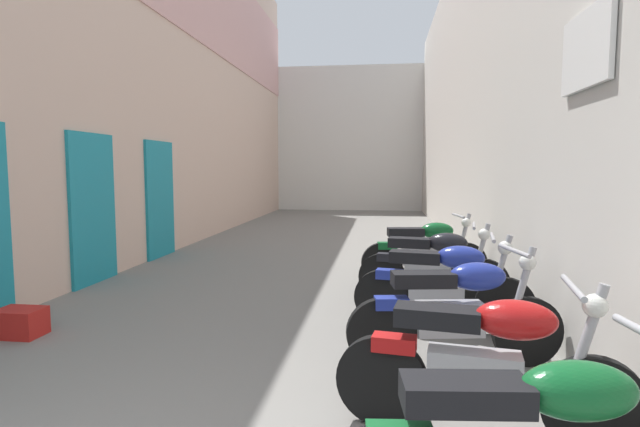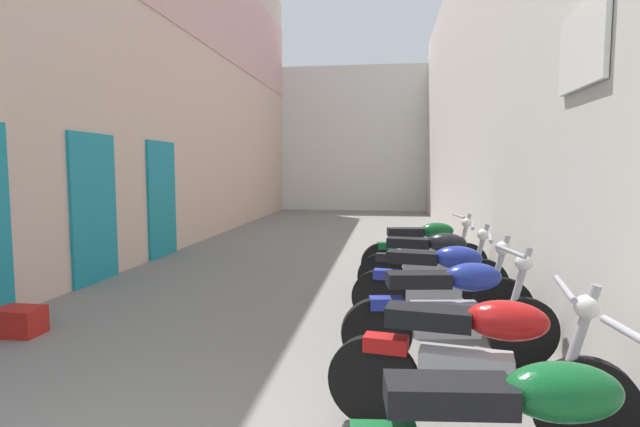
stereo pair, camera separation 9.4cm
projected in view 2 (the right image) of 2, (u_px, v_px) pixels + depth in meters
name	position (u px, v px, depth m)	size (l,w,h in m)	color
ground_plane	(307.00, 264.00, 8.71)	(34.76, 34.76, 0.00)	slate
building_left	(181.00, 56.00, 10.69)	(0.45, 18.76, 8.19)	beige
building_right	(474.00, 91.00, 9.96)	(0.45, 18.76, 6.50)	beige
building_far_end	(355.00, 140.00, 20.66)	(8.79, 2.00, 5.75)	silver
motorcycle_second	(476.00, 362.00, 3.03)	(1.84, 0.58, 1.04)	black
motorcycle_third	(452.00, 310.00, 4.15)	(1.84, 0.58, 1.04)	black
motorcycle_fourth	(440.00, 284.00, 5.10)	(1.84, 0.58, 1.04)	black
motorcycle_fifth	(432.00, 265.00, 6.10)	(1.84, 0.58, 1.04)	black
motorcycle_sixth	(425.00, 250.00, 7.21)	(1.84, 0.58, 1.04)	black
plastic_crate	(19.00, 321.00, 5.00)	(0.44, 0.32, 0.28)	red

